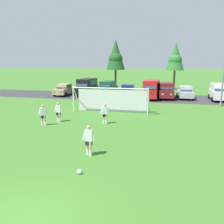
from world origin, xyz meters
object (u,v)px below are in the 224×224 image
(parked_car_slot_left, at_px, (87,87))
(parked_car_slot_center_right, at_px, (151,89))
(player_defender_far, at_px, (58,112))
(parked_car_slot_end, at_px, (219,92))
(parked_car_slot_right, at_px, (166,90))
(parked_car_slot_center_left, at_px, (108,88))
(parked_car_slot_center, at_px, (128,91))
(soccer_goal, at_px, (111,99))
(parked_car_slot_far_right, at_px, (185,92))
(soccer_ball, at_px, (79,172))
(player_winger_left, at_px, (43,115))
(player_striker_near, at_px, (105,114))
(player_midfield_center, at_px, (89,140))
(parked_car_slot_far_left, at_px, (64,90))

(parked_car_slot_left, xyz_separation_m, parked_car_slot_center_right, (9.60, -1.10, 0.00))
(player_defender_far, xyz_separation_m, parked_car_slot_end, (15.08, 15.43, 0.29))
(parked_car_slot_right, height_order, parked_car_slot_end, same)
(parked_car_slot_center_left, distance_m, parked_car_slot_center, 3.18)
(soccer_goal, bearing_deg, parked_car_slot_left, 120.60)
(parked_car_slot_center_left, xyz_separation_m, parked_car_slot_right, (8.54, -1.13, 0.00))
(player_defender_far, relative_size, parked_car_slot_center_right, 0.34)
(player_defender_far, relative_size, parked_car_slot_center_left, 0.35)
(parked_car_slot_far_right, bearing_deg, soccer_ball, -103.29)
(parked_car_slot_center_right, bearing_deg, parked_car_slot_far_right, 15.45)
(player_winger_left, bearing_deg, player_defender_far, 64.26)
(soccer_goal, bearing_deg, parked_car_slot_center_left, 106.39)
(player_winger_left, height_order, parked_car_slot_center, parked_car_slot_center)
(player_winger_left, height_order, parked_car_slot_end, parked_car_slot_end)
(parked_car_slot_far_right, bearing_deg, soccer_goal, -124.59)
(soccer_goal, relative_size, parked_car_slot_far_right, 1.73)
(soccer_goal, xyz_separation_m, player_winger_left, (-3.90, -6.22, -0.47))
(soccer_ball, xyz_separation_m, parked_car_slot_center_right, (1.25, 23.12, 1.23))
(parked_car_slot_center_left, bearing_deg, player_striker_near, -75.96)
(parked_car_slot_center, distance_m, parked_car_slot_end, 12.16)
(parked_car_slot_center_right, bearing_deg, player_defender_far, -113.48)
(soccer_ball, relative_size, parked_car_slot_center_right, 0.05)
(parked_car_slot_center, bearing_deg, player_midfield_center, -85.12)
(player_striker_near, relative_size, parked_car_slot_center_right, 0.34)
(parked_car_slot_far_right, bearing_deg, parked_car_slot_left, -179.42)
(parked_car_slot_right, distance_m, parked_car_slot_end, 6.73)
(soccer_ball, distance_m, parked_car_slot_center_right, 23.18)
(soccer_ball, distance_m, player_defender_far, 9.86)
(soccer_goal, height_order, player_midfield_center, soccer_goal)
(parked_car_slot_center_left, bearing_deg, player_winger_left, -91.41)
(parked_car_slot_far_right, bearing_deg, player_midfield_center, -105.23)
(soccer_ball, bearing_deg, player_striker_near, 98.21)
(soccer_goal, distance_m, parked_car_slot_end, 15.83)
(parked_car_slot_center_right, bearing_deg, parked_car_slot_left, 173.46)
(parked_car_slot_left, distance_m, parked_car_slot_right, 11.56)
(soccer_goal, relative_size, parked_car_slot_center_left, 1.58)
(parked_car_slot_right, xyz_separation_m, parked_car_slot_end, (6.73, -0.09, 0.00))
(player_striker_near, relative_size, player_winger_left, 1.00)
(soccer_goal, distance_m, parked_car_slot_left, 12.70)
(parked_car_slot_right, relative_size, parked_car_slot_end, 1.02)
(parked_car_slot_center_left, xyz_separation_m, parked_car_slot_center, (3.13, -0.51, -0.24))
(parked_car_slot_far_right, xyz_separation_m, parked_car_slot_end, (4.18, -0.54, 0.24))
(parked_car_slot_right, bearing_deg, soccer_goal, -115.58)
(soccer_ball, relative_size, player_defender_far, 0.13)
(soccer_ball, relative_size, parked_car_slot_left, 0.05)
(player_striker_near, bearing_deg, parked_car_slot_center_left, 104.04)
(parked_car_slot_right, bearing_deg, parked_car_slot_end, -0.80)
(player_winger_left, xyz_separation_m, parked_car_slot_center, (3.57, 17.46, 0.05))
(parked_car_slot_far_left, height_order, parked_car_slot_center, same)
(player_striker_near, distance_m, parked_car_slot_center, 15.87)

